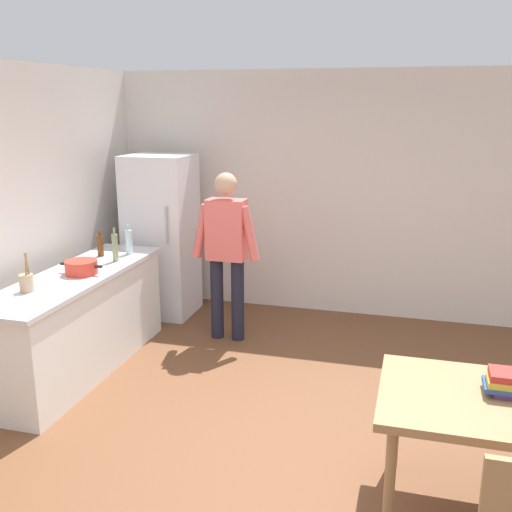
# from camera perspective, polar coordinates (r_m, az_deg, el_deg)

# --- Properties ---
(ground_plane) EXTENTS (14.00, 14.00, 0.00)m
(ground_plane) POSITION_cam_1_polar(r_m,az_deg,el_deg) (4.33, 1.82, -18.31)
(ground_plane) COLOR brown
(wall_back) EXTENTS (6.40, 0.12, 2.70)m
(wall_back) POSITION_cam_1_polar(r_m,az_deg,el_deg) (6.66, 8.08, 5.85)
(wall_back) COLOR silver
(wall_back) RESTS_ON ground_plane
(kitchen_counter) EXTENTS (0.64, 2.20, 0.90)m
(kitchen_counter) POSITION_cam_1_polar(r_m,az_deg,el_deg) (5.52, -16.76, -6.15)
(kitchen_counter) COLOR white
(kitchen_counter) RESTS_ON ground_plane
(refrigerator) EXTENTS (0.70, 0.67, 1.80)m
(refrigerator) POSITION_cam_1_polar(r_m,az_deg,el_deg) (6.70, -9.10, 1.93)
(refrigerator) COLOR white
(refrigerator) RESTS_ON ground_plane
(person) EXTENTS (0.70, 0.22, 1.70)m
(person) POSITION_cam_1_polar(r_m,az_deg,el_deg) (5.84, -2.87, 1.00)
(person) COLOR #1E1E2D
(person) RESTS_ON ground_plane
(dining_table) EXTENTS (1.40, 0.90, 0.75)m
(dining_table) POSITION_cam_1_polar(r_m,az_deg,el_deg) (3.69, 22.99, -13.77)
(dining_table) COLOR #9E754C
(dining_table) RESTS_ON ground_plane
(cooking_pot) EXTENTS (0.40, 0.28, 0.12)m
(cooking_pot) POSITION_cam_1_polar(r_m,az_deg,el_deg) (5.36, -16.52, -1.05)
(cooking_pot) COLOR red
(cooking_pot) RESTS_ON kitchen_counter
(utensil_jar) EXTENTS (0.11, 0.11, 0.32)m
(utensil_jar) POSITION_cam_1_polar(r_m,az_deg,el_deg) (5.00, -21.29, -2.36)
(utensil_jar) COLOR tan
(utensil_jar) RESTS_ON kitchen_counter
(bottle_water_clear) EXTENTS (0.07, 0.07, 0.30)m
(bottle_water_clear) POSITION_cam_1_polar(r_m,az_deg,el_deg) (5.93, -12.18, 1.37)
(bottle_water_clear) COLOR silver
(bottle_water_clear) RESTS_ON kitchen_counter
(bottle_vinegar_tall) EXTENTS (0.06, 0.06, 0.32)m
(bottle_vinegar_tall) POSITION_cam_1_polar(r_m,az_deg,el_deg) (5.69, -13.45, 0.83)
(bottle_vinegar_tall) COLOR gray
(bottle_vinegar_tall) RESTS_ON kitchen_counter
(bottle_beer_brown) EXTENTS (0.06, 0.06, 0.26)m
(bottle_beer_brown) POSITION_cam_1_polar(r_m,az_deg,el_deg) (5.92, -14.80, 0.99)
(bottle_beer_brown) COLOR #5B3314
(bottle_beer_brown) RESTS_ON kitchen_counter
(book_stack) EXTENTS (0.30, 0.19, 0.14)m
(book_stack) POSITION_cam_1_polar(r_m,az_deg,el_deg) (3.69, 23.48, -11.22)
(book_stack) COLOR #753D7F
(book_stack) RESTS_ON dining_table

